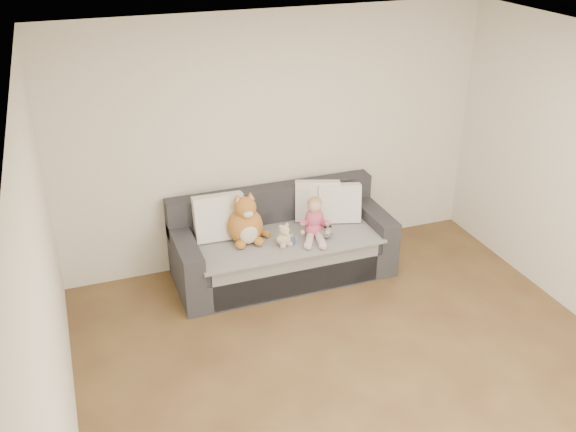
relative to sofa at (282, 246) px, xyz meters
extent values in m
plane|color=brown|center=(0.09, -2.06, -0.31)|extent=(5.00, 5.00, 0.00)
plane|color=white|center=(0.09, -2.06, 2.29)|extent=(5.00, 5.00, 0.00)
plane|color=white|center=(0.09, 0.44, 0.99)|extent=(4.50, 0.00, 4.50)
plane|color=white|center=(-2.16, -2.06, 0.99)|extent=(0.00, 5.00, 5.00)
cube|color=#28282D|center=(0.00, -0.04, -0.16)|extent=(2.20, 0.90, 0.30)
cube|color=#28282D|center=(0.00, -0.07, 0.07)|extent=(1.90, 0.80, 0.15)
cube|color=#28282D|center=(0.00, 0.31, 0.34)|extent=(2.20, 0.20, 0.40)
cube|color=#28282D|center=(-1.00, -0.04, 0.14)|extent=(0.20, 0.90, 0.30)
cube|color=#28282D|center=(1.00, -0.04, 0.14)|extent=(0.20, 0.90, 0.30)
cube|color=gray|center=(0.00, -0.09, 0.15)|extent=(1.85, 0.88, 0.02)
cube|color=gray|center=(0.00, -0.48, -0.08)|extent=(1.70, 0.02, 0.41)
cube|color=white|center=(-0.61, 0.11, 0.39)|extent=(0.50, 0.24, 0.47)
cube|color=white|center=(0.45, 0.16, 0.38)|extent=(0.51, 0.35, 0.44)
cube|color=white|center=(0.65, 0.05, 0.37)|extent=(0.48, 0.31, 0.42)
ellipsoid|color=#CF4974|center=(0.29, -0.17, 0.24)|extent=(0.20, 0.16, 0.16)
ellipsoid|color=#CF4974|center=(0.29, -0.16, 0.35)|extent=(0.19, 0.16, 0.21)
ellipsoid|color=#DBAA8C|center=(0.29, -0.17, 0.50)|extent=(0.14, 0.14, 0.14)
ellipsoid|color=tan|center=(0.29, -0.16, 0.52)|extent=(0.15, 0.15, 0.12)
cylinder|color=#CF4974|center=(0.18, -0.19, 0.34)|extent=(0.16, 0.19, 0.13)
cylinder|color=#CF4974|center=(0.36, -0.26, 0.34)|extent=(0.06, 0.20, 0.13)
ellipsoid|color=#DBAA8C|center=(0.13, -0.25, 0.27)|extent=(0.05, 0.05, 0.05)
ellipsoid|color=#DBAA8C|center=(0.36, -0.34, 0.27)|extent=(0.05, 0.05, 0.05)
cylinder|color=#E5B2C6|center=(0.18, -0.31, 0.20)|extent=(0.18, 0.26, 0.08)
cylinder|color=#E5B2C6|center=(0.28, -0.35, 0.20)|extent=(0.13, 0.26, 0.08)
ellipsoid|color=#DBAA8C|center=(0.12, -0.42, 0.19)|extent=(0.06, 0.08, 0.04)
ellipsoid|color=#DBAA8C|center=(0.25, -0.47, 0.19)|extent=(0.06, 0.08, 0.04)
ellipsoid|color=#A15F23|center=(-0.39, -0.03, 0.32)|extent=(0.35, 0.30, 0.37)
ellipsoid|color=beige|center=(-0.39, -0.15, 0.29)|extent=(0.18, 0.08, 0.20)
ellipsoid|color=#A15F23|center=(-0.39, -0.06, 0.54)|extent=(0.21, 0.21, 0.21)
ellipsoid|color=beige|center=(-0.39, -0.15, 0.51)|extent=(0.10, 0.07, 0.07)
cone|color=#A15F23|center=(-0.46, -0.02, 0.64)|extent=(0.08, 0.08, 0.07)
cone|color=pink|center=(-0.46, -0.04, 0.63)|extent=(0.05, 0.05, 0.05)
cone|color=#A15F23|center=(-0.33, -0.02, 0.64)|extent=(0.08, 0.08, 0.07)
cone|color=pink|center=(-0.33, -0.04, 0.63)|extent=(0.05, 0.05, 0.05)
ellipsoid|color=#A15F23|center=(-0.48, -0.17, 0.21)|extent=(0.10, 0.12, 0.08)
ellipsoid|color=#A15F23|center=(-0.30, -0.17, 0.21)|extent=(0.10, 0.12, 0.08)
cylinder|color=#A15F23|center=(-0.22, 0.01, 0.20)|extent=(0.18, 0.24, 0.09)
ellipsoid|color=tan|center=(-0.07, -0.25, 0.23)|extent=(0.15, 0.13, 0.15)
ellipsoid|color=tan|center=(-0.06, -0.26, 0.33)|extent=(0.10, 0.10, 0.10)
ellipsoid|color=tan|center=(-0.10, -0.26, 0.38)|extent=(0.04, 0.04, 0.04)
ellipsoid|color=tan|center=(-0.03, -0.25, 0.38)|extent=(0.04, 0.04, 0.04)
ellipsoid|color=beige|center=(-0.06, -0.30, 0.32)|extent=(0.04, 0.04, 0.04)
ellipsoid|color=tan|center=(-0.13, -0.29, 0.25)|extent=(0.05, 0.05, 0.05)
ellipsoid|color=tan|center=(0.00, -0.26, 0.25)|extent=(0.05, 0.05, 0.05)
ellipsoid|color=tan|center=(-0.10, -0.31, 0.19)|extent=(0.06, 0.06, 0.06)
ellipsoid|color=tan|center=(-0.02, -0.29, 0.19)|extent=(0.06, 0.06, 0.06)
ellipsoid|color=white|center=(0.38, -0.24, 0.22)|extent=(0.13, 0.17, 0.12)
ellipsoid|color=white|center=(0.37, -0.32, 0.27)|extent=(0.08, 0.08, 0.08)
ellipsoid|color=black|center=(0.35, -0.30, 0.31)|extent=(0.03, 0.03, 0.03)
ellipsoid|color=black|center=(0.40, -0.31, 0.31)|extent=(0.03, 0.03, 0.03)
cylinder|color=#533EAA|center=(0.00, -0.26, 0.21)|extent=(0.09, 0.09, 0.09)
cone|color=#41AB58|center=(0.00, -0.26, 0.27)|extent=(0.08, 0.08, 0.04)
cylinder|color=#41AB58|center=(-0.04, -0.25, 0.22)|extent=(0.02, 0.02, 0.06)
cylinder|color=#41AB58|center=(0.05, -0.28, 0.22)|extent=(0.02, 0.02, 0.06)
camera|label=1|loc=(-1.91, -5.40, 3.24)|focal=40.00mm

